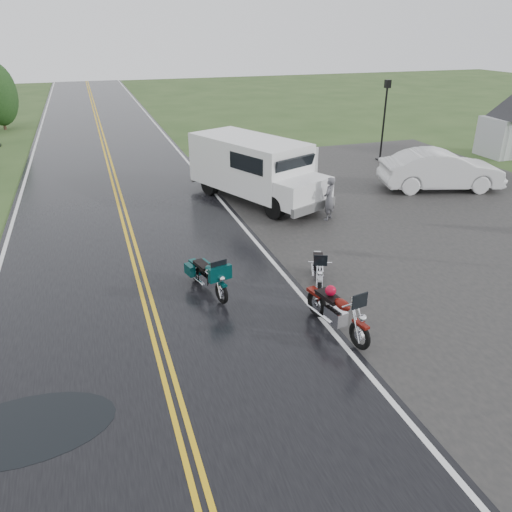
# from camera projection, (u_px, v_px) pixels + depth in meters

# --- Properties ---
(ground) EXTENTS (120.00, 120.00, 0.00)m
(ground) POSITION_uv_depth(u_px,v_px,m) (162.00, 353.00, 10.65)
(ground) COLOR #2D471E
(ground) RESTS_ON ground
(road) EXTENTS (8.00, 100.00, 0.04)m
(road) POSITION_uv_depth(u_px,v_px,m) (121.00, 206.00, 19.24)
(road) COLOR black
(road) RESTS_ON ground
(parking_pad) EXTENTS (14.00, 24.00, 0.03)m
(parking_pad) POSITION_uv_depth(u_px,v_px,m) (443.00, 217.00, 18.12)
(parking_pad) COLOR black
(parking_pad) RESTS_ON ground
(visitor_center) EXTENTS (16.00, 10.00, 4.80)m
(visitor_center) POSITION_uv_depth(u_px,v_px,m) (509.00, 110.00, 25.74)
(visitor_center) COLOR #A8AAAD
(visitor_center) RESTS_ON ground
(motorcycle_red) EXTENTS (1.16, 2.25, 1.26)m
(motorcycle_red) POSITION_uv_depth(u_px,v_px,m) (361.00, 325.00, 10.48)
(motorcycle_red) COLOR #5C100A
(motorcycle_red) RESTS_ON ground
(motorcycle_teal) EXTENTS (1.15, 2.03, 1.13)m
(motorcycle_teal) POSITION_uv_depth(u_px,v_px,m) (221.00, 285.00, 12.26)
(motorcycle_teal) COLOR #043131
(motorcycle_teal) RESTS_ON ground
(motorcycle_silver) EXTENTS (1.35, 1.99, 1.11)m
(motorcycle_silver) POSITION_uv_depth(u_px,v_px,m) (320.00, 279.00, 12.56)
(motorcycle_silver) COLOR #9C9FA3
(motorcycle_silver) RESTS_ON ground
(van_white) EXTENTS (4.66, 6.69, 2.47)m
(van_white) POSITION_uv_depth(u_px,v_px,m) (275.00, 186.00, 17.48)
(van_white) COLOR white
(van_white) RESTS_ON ground
(person_at_van) EXTENTS (0.67, 0.65, 1.55)m
(person_at_van) POSITION_uv_depth(u_px,v_px,m) (329.00, 199.00, 17.61)
(person_at_van) COLOR #515156
(person_at_van) RESTS_ON ground
(sedan_white) EXTENTS (5.26, 3.00, 1.64)m
(sedan_white) POSITION_uv_depth(u_px,v_px,m) (441.00, 171.00, 20.91)
(sedan_white) COLOR silver
(sedan_white) RESTS_ON ground
(lamp_post_far_right) EXTENTS (0.34, 0.34, 4.01)m
(lamp_post_far_right) POSITION_uv_depth(u_px,v_px,m) (384.00, 121.00, 24.99)
(lamp_post_far_right) COLOR black
(lamp_post_far_right) RESTS_ON ground
(tree_left_far) EXTENTS (2.37, 2.37, 3.65)m
(tree_left_far) POSITION_uv_depth(u_px,v_px,m) (0.00, 101.00, 32.72)
(tree_left_far) COLOR #1E3D19
(tree_left_far) RESTS_ON ground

